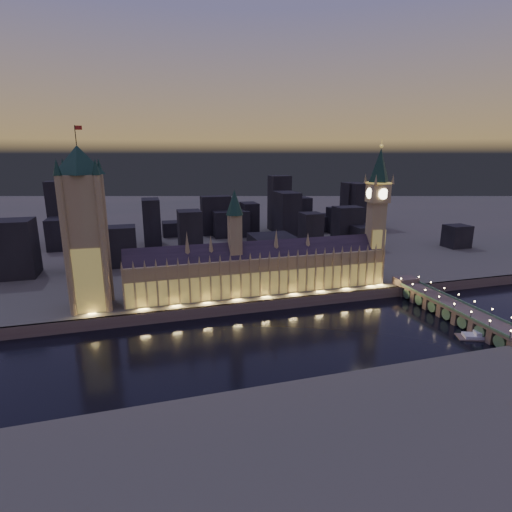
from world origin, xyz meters
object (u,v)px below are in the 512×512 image
object	(u,v)px
palace_of_westminster	(260,268)
elizabeth_tower	(377,205)
victoria_tower	(85,222)
westminster_bridge	(448,308)
river_boat	(493,337)

from	to	relation	value
palace_of_westminster	elizabeth_tower	size ratio (longest dim) A/B	1.78
victoria_tower	elizabeth_tower	world-z (taller)	victoria_tower
victoria_tower	westminster_bridge	world-z (taller)	victoria_tower
westminster_bridge	river_boat	xyz separation A→B (m)	(0.97, -38.14, -4.44)
elizabeth_tower	westminster_bridge	size ratio (longest dim) A/B	1.01
palace_of_westminster	victoria_tower	bearing A→B (deg)	179.91
elizabeth_tower	river_boat	xyz separation A→B (m)	(21.70, -103.52, -69.92)
elizabeth_tower	westminster_bridge	xyz separation A→B (m)	(20.72, -65.38, -65.49)
westminster_bridge	river_boat	size ratio (longest dim) A/B	2.63
palace_of_westminster	westminster_bridge	world-z (taller)	palace_of_westminster
victoria_tower	river_boat	size ratio (longest dim) A/B	2.79
victoria_tower	elizabeth_tower	size ratio (longest dim) A/B	1.06
palace_of_westminster	river_boat	world-z (taller)	palace_of_westminster
palace_of_westminster	victoria_tower	world-z (taller)	victoria_tower
westminster_bridge	river_boat	bearing A→B (deg)	-88.54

